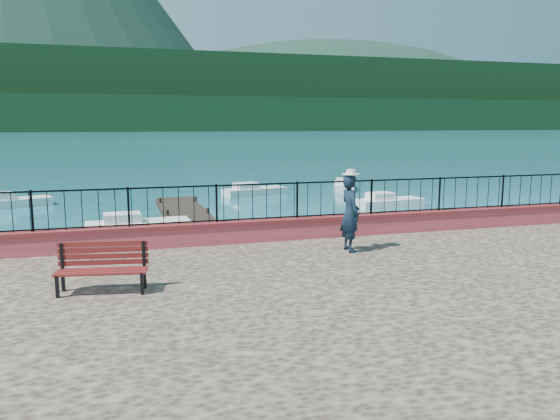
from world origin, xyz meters
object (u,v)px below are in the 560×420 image
boat_2 (389,199)px  boat_3 (12,199)px  boat_1 (387,223)px  boat_0 (138,222)px  boat_4 (255,188)px  boat_5 (344,183)px  park_bench (102,278)px  person (350,213)px

boat_2 → boat_3: bearing=157.4°
boat_1 → boat_3: (-15.54, 11.79, 0.00)m
boat_1 → boat_0: bearing=174.3°
boat_1 → boat_4: 12.91m
boat_0 → boat_4: size_ratio=1.04×
boat_0 → boat_4: 12.01m
boat_2 → boat_5: 7.70m
boat_2 → boat_0: bearing=-172.7°
boat_5 → boat_4: bearing=122.9°
boat_2 → boat_1: bearing=-124.2°
boat_3 → boat_4: (13.30, 0.92, 0.00)m
boat_4 → boat_5: same height
boat_3 → boat_0: bearing=-73.4°
park_bench → boat_2: 20.40m
boat_1 → boat_5: 14.33m
boat_5 → park_bench: bearing=170.8°
person → boat_2: person is taller
boat_3 → park_bench: bearing=-94.8°
boat_0 → park_bench: bearing=-97.6°
park_bench → boat_5: 26.93m
boat_1 → boat_5: (4.07, 13.74, 0.00)m
person → boat_4: size_ratio=0.49×
park_bench → boat_5: park_bench is taller
park_bench → boat_2: size_ratio=0.48×
person → boat_3: size_ratio=0.50×
boat_2 → park_bench: bearing=-138.5°
boat_0 → boat_1: size_ratio=0.97×
boat_0 → boat_1: (9.48, -3.12, 0.00)m
park_bench → boat_1: 13.82m
person → boat_1: (4.79, 7.11, -1.75)m
boat_0 → boat_2: bearing=10.5°
boat_0 → boat_1: bearing=-20.7°
boat_2 → boat_5: size_ratio=1.06×
boat_4 → boat_2: bearing=-64.0°
park_bench → boat_4: (8.31, 21.57, -1.08)m
park_bench → boat_1: park_bench is taller
boat_0 → boat_3: (-6.06, 8.67, 0.00)m
person → boat_5: 22.72m
boat_3 → boat_5: size_ratio=1.13×
person → boat_3: 21.81m
boat_2 → boat_3: same height
boat_3 → boat_4: size_ratio=0.98×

